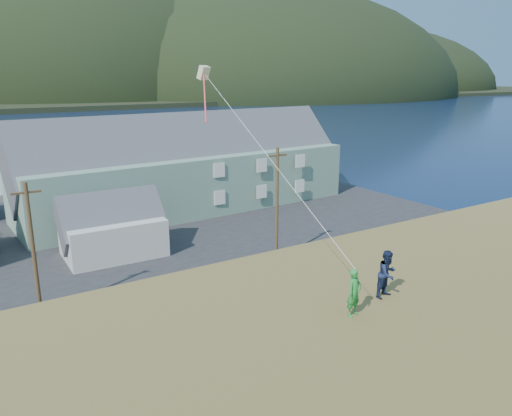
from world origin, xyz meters
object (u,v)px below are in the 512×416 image
(shed_white, at_px, (112,227))
(kite_flyer_navy, at_px, (387,274))
(lodge, at_px, (189,165))
(kite_flyer_green, at_px, (354,293))

(shed_white, distance_m, kite_flyer_navy, 28.16)
(lodge, distance_m, kite_flyer_green, 39.99)
(shed_white, xyz_separation_m, kite_flyer_green, (-0.82, -27.99, 5.50))
(lodge, height_order, shed_white, lodge)
(shed_white, bearing_deg, lodge, 42.60)
(shed_white, relative_size, kite_flyer_navy, 5.13)
(lodge, bearing_deg, shed_white, -141.57)
(lodge, height_order, kite_flyer_green, lodge)
(kite_flyer_green, bearing_deg, kite_flyer_navy, -0.39)
(kite_flyer_green, xyz_separation_m, kite_flyer_navy, (1.80, 0.40, 0.05))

